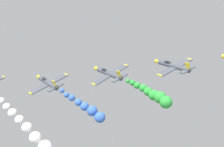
{
  "coord_description": "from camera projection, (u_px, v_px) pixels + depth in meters",
  "views": [
    {
      "loc": [
        -37.64,
        -54.83,
        91.88
      ],
      "look_at": [
        0.0,
        0.0,
        73.16
      ],
      "focal_mm": 49.81,
      "sensor_mm": 36.0,
      "label": 1
    }
  ],
  "objects": [
    {
      "name": "airplane_left_inner",
      "position": [
        48.0,
        83.0,
        69.97
      ],
      "size": [
        9.2,
        10.35,
        3.44
      ],
      "rotation": [
        0.0,
        -0.31,
        0.0
      ],
      "color": "#474C56"
    },
    {
      "name": "smoke_trail_left_inner",
      "position": [
        87.0,
        108.0,
        58.67
      ],
      "size": [
        3.34,
        13.31,
        3.68
      ],
      "color": "blue"
    },
    {
      "name": "airplane_right_inner",
      "position": [
        109.0,
        73.0,
        69.64
      ],
      "size": [
        9.15,
        10.35,
        3.52
      ],
      "rotation": [
        0.0,
        -0.33,
        0.0
      ],
      "color": "#474C56"
    },
    {
      "name": "smoke_trail_right_inner",
      "position": [
        154.0,
        95.0,
        57.19
      ],
      "size": [
        2.44,
        13.59,
        2.58
      ],
      "color": "green"
    },
    {
      "name": "airplane_left_outer",
      "position": [
        173.0,
        66.0,
        68.05
      ],
      "size": [
        9.35,
        10.35,
        3.2
      ],
      "rotation": [
        0.0,
        -0.25,
        0.0
      ],
      "color": "#474C56"
    }
  ]
}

